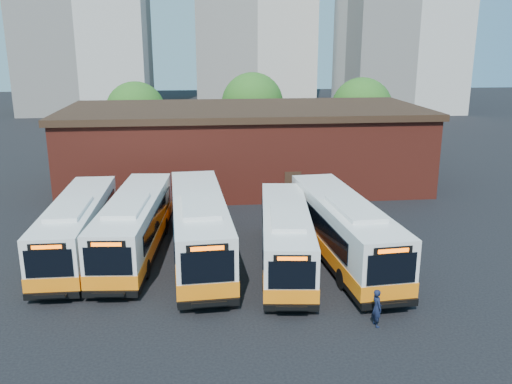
{
  "coord_description": "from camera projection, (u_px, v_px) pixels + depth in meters",
  "views": [
    {
      "loc": [
        -3.55,
        -23.56,
        11.53
      ],
      "look_at": [
        -0.67,
        4.44,
        3.65
      ],
      "focal_mm": 38.0,
      "sensor_mm": 36.0,
      "label": 1
    }
  ],
  "objects": [
    {
      "name": "bus_midwest",
      "position": [
        199.0,
        230.0,
        29.35
      ],
      "size": [
        3.47,
        13.37,
        3.61
      ],
      "rotation": [
        0.0,
        0.0,
        0.06
      ],
      "color": "white",
      "rests_on": "ground"
    },
    {
      "name": "tree_mid",
      "position": [
        252.0,
        104.0,
        57.42
      ],
      "size": [
        6.56,
        6.56,
        8.36
      ],
      "color": "#382314",
      "rests_on": "ground"
    },
    {
      "name": "bus_east",
      "position": [
        343.0,
        232.0,
        29.12
      ],
      "size": [
        3.64,
        13.01,
        3.5
      ],
      "rotation": [
        0.0,
        0.0,
        0.08
      ],
      "color": "white",
      "rests_on": "ground"
    },
    {
      "name": "ground",
      "position": [
        279.0,
        289.0,
        26.02
      ],
      "size": [
        220.0,
        220.0,
        0.0
      ],
      "primitive_type": "plane",
      "color": "black"
    },
    {
      "name": "depot_building",
      "position": [
        245.0,
        145.0,
        44.3
      ],
      "size": [
        28.6,
        12.6,
        6.4
      ],
      "color": "maroon",
      "rests_on": "ground"
    },
    {
      "name": "transit_worker",
      "position": [
        377.0,
        308.0,
        22.48
      ],
      "size": [
        0.48,
        0.65,
        1.64
      ],
      "primitive_type": "imported",
      "rotation": [
        0.0,
        0.0,
        1.72
      ],
      "color": "black",
      "rests_on": "ground"
    },
    {
      "name": "tree_west",
      "position": [
        136.0,
        112.0,
        54.44
      ],
      "size": [
        6.0,
        6.0,
        7.65
      ],
      "color": "#382314",
      "rests_on": "ground"
    },
    {
      "name": "bus_farwest",
      "position": [
        78.0,
        230.0,
        29.7
      ],
      "size": [
        2.6,
        12.11,
        3.29
      ],
      "rotation": [
        0.0,
        0.0,
        -0.0
      ],
      "color": "white",
      "rests_on": "ground"
    },
    {
      "name": "bus_mideast",
      "position": [
        286.0,
        239.0,
        28.51
      ],
      "size": [
        3.65,
        11.88,
        3.19
      ],
      "rotation": [
        0.0,
        0.0,
        -0.11
      ],
      "color": "white",
      "rests_on": "ground"
    },
    {
      "name": "bus_west",
      "position": [
        135.0,
        228.0,
        29.99
      ],
      "size": [
        3.55,
        12.53,
        3.37
      ],
      "rotation": [
        0.0,
        0.0,
        -0.08
      ],
      "color": "white",
      "rests_on": "ground"
    },
    {
      "name": "tree_east",
      "position": [
        362.0,
        108.0,
        55.7
      ],
      "size": [
        6.24,
        6.24,
        7.96
      ],
      "color": "#382314",
      "rests_on": "ground"
    }
  ]
}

